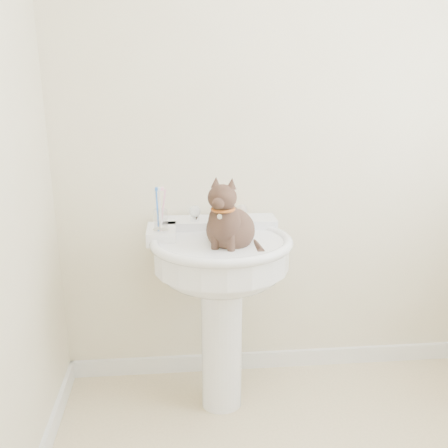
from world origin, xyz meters
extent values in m
cube|color=white|center=(0.00, 1.09, 0.04)|extent=(2.20, 0.02, 0.09)
cylinder|color=white|center=(-0.35, 0.80, 0.33)|extent=(0.18, 0.18, 0.66)
cylinder|color=white|center=(-0.35, 0.80, 0.76)|extent=(0.58, 0.58, 0.13)
ellipsoid|color=white|center=(-0.35, 0.80, 0.69)|extent=(0.53, 0.46, 0.21)
torus|color=white|center=(-0.35, 0.80, 0.81)|extent=(0.61, 0.61, 0.04)
cube|color=white|center=(-0.35, 1.01, 0.83)|extent=(0.54, 0.14, 0.06)
cube|color=white|center=(-0.60, 0.89, 0.83)|extent=(0.13, 0.19, 0.06)
cylinder|color=silver|center=(-0.35, 0.96, 0.88)|extent=(0.05, 0.05, 0.05)
cylinder|color=silver|center=(-0.35, 0.91, 0.91)|extent=(0.04, 0.04, 0.14)
sphere|color=white|center=(-0.46, 0.98, 0.90)|extent=(0.06, 0.06, 0.06)
sphere|color=white|center=(-0.24, 0.98, 0.90)|extent=(0.06, 0.06, 0.06)
cube|color=orange|center=(-0.27, 1.05, 0.87)|extent=(0.10, 0.08, 0.03)
cylinder|color=silver|center=(-0.60, 0.84, 0.86)|extent=(0.07, 0.07, 0.01)
cylinder|color=white|center=(-0.60, 0.84, 0.91)|extent=(0.06, 0.06, 0.09)
cylinder|color=blue|center=(-0.61, 0.84, 0.96)|extent=(0.01, 0.01, 0.17)
cylinder|color=white|center=(-0.60, 0.84, 0.96)|extent=(0.01, 0.01, 0.17)
cylinder|color=#F8A1C0|center=(-0.59, 0.84, 0.96)|extent=(0.01, 0.01, 0.17)
ellipsoid|color=#50372A|center=(-0.32, 0.79, 0.87)|extent=(0.21, 0.24, 0.19)
ellipsoid|color=#50372A|center=(-0.32, 0.70, 0.93)|extent=(0.13, 0.13, 0.17)
ellipsoid|color=#50372A|center=(-0.32, 0.67, 1.04)|extent=(0.12, 0.10, 0.10)
cone|color=#50372A|center=(-0.35, 0.69, 1.09)|extent=(0.04, 0.04, 0.05)
cone|color=#50372A|center=(-0.29, 0.69, 1.09)|extent=(0.04, 0.04, 0.05)
cylinder|color=#50372A|center=(-0.21, 0.81, 0.81)|extent=(0.03, 0.03, 0.22)
torus|color=#954615|center=(-0.32, 0.68, 0.99)|extent=(0.10, 0.10, 0.01)
camera|label=1|loc=(-0.52, -1.20, 1.51)|focal=40.00mm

